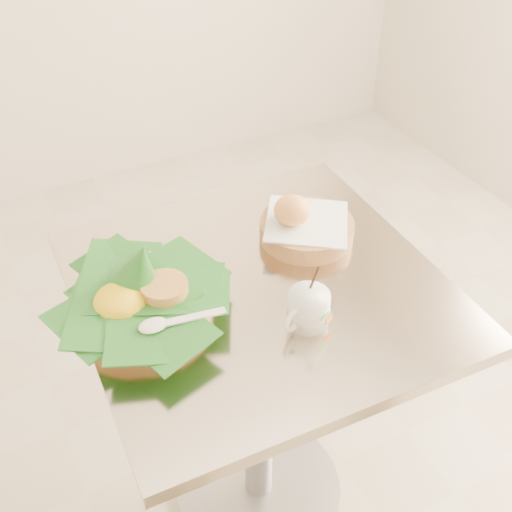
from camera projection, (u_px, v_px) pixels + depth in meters
name	position (u px, v px, depth m)	size (l,w,h in m)	color
cafe_table	(259.00, 358.00, 1.41)	(0.72, 0.72, 0.75)	gray
rice_basket	(140.00, 295.00, 1.18)	(0.33, 0.33, 0.17)	tan
bread_basket	(304.00, 226.00, 1.37)	(0.24, 0.24, 0.11)	tan
coffee_mug	(308.00, 308.00, 1.17)	(0.10, 0.08, 0.13)	white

